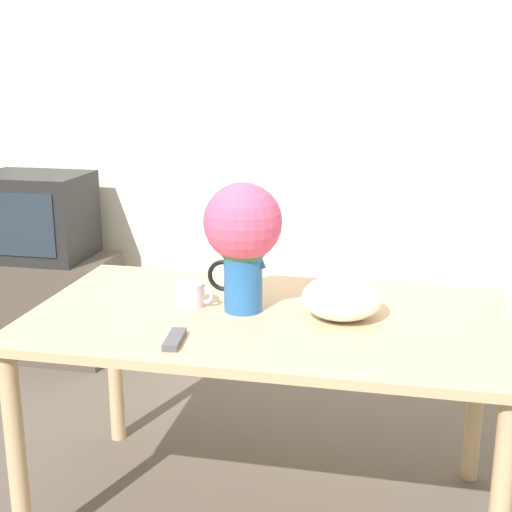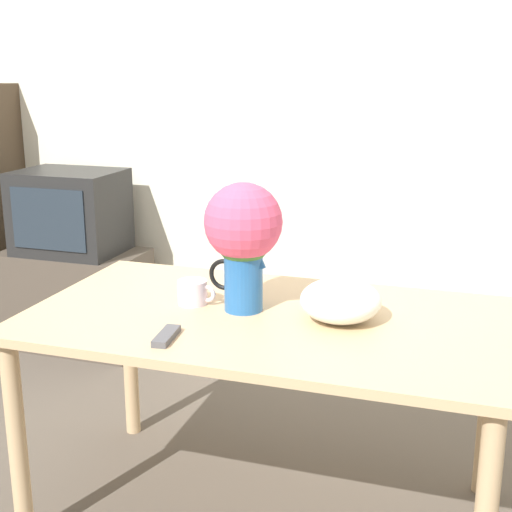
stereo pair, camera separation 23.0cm
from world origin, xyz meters
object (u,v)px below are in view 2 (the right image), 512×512
Objects in this scene: coffee_mug at (193,292)px; white_bowl at (340,301)px; flower_vase at (243,233)px; tv_set at (70,212)px.

white_bowl is at bearing -0.80° from coffee_mug.
flower_vase is at bearing 179.45° from white_bowl.
coffee_mug is 0.52× the size of white_bowl.
flower_vase reaches higher than white_bowl.
tv_set reaches higher than white_bowl.
coffee_mug is at bearing 179.20° from white_bowl.
flower_vase is at bearing -39.65° from tv_set.
tv_set reaches higher than coffee_mug.
coffee_mug is at bearing 178.77° from flower_vase.
white_bowl is (0.32, -0.00, -0.19)m from flower_vase.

